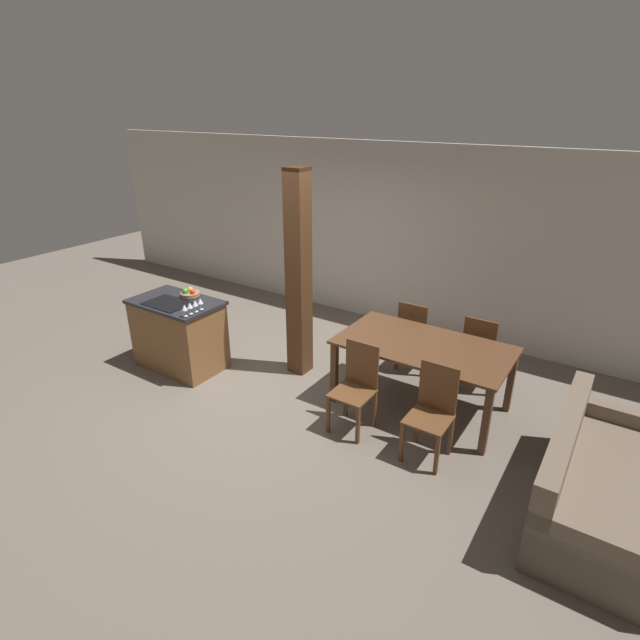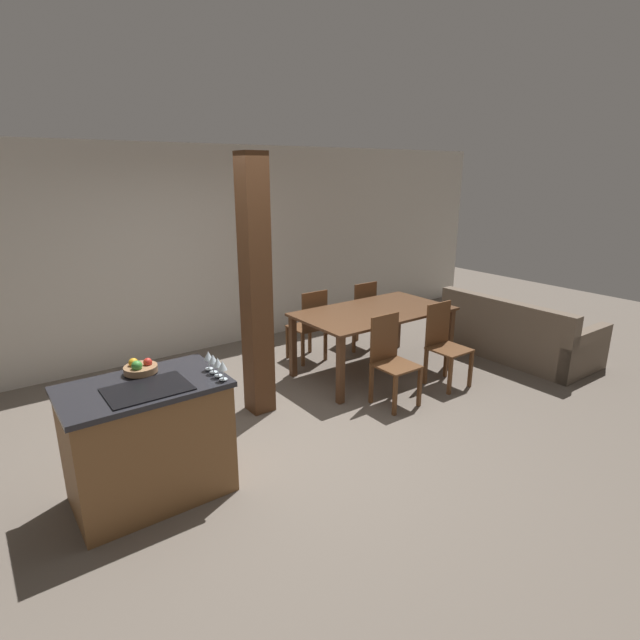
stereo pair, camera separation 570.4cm
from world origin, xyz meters
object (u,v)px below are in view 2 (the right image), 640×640
object	(u,v)px
wine_glass_end	(208,356)
dining_chair_near_right	(444,343)
fruit_bowl	(140,368)
dining_chair_far_right	(360,314)
kitchen_island	(149,441)
dining_chair_far_left	(310,325)
wine_glass_near	(223,366)
couch	(517,336)
timber_post	(256,289)
wine_glass_middle	(218,363)
dining_table	(374,318)
wine_glass_far	(213,359)
dining_chair_near_left	(391,359)

from	to	relation	value
wine_glass_end	dining_chair_near_right	world-z (taller)	wine_glass_end
fruit_bowl	dining_chair_far_right	size ratio (longest dim) A/B	0.26
kitchen_island	dining_chair_far_left	xyz separation A→B (m)	(2.56, 1.58, 0.03)
wine_glass_end	wine_glass_near	bearing A→B (deg)	-90.00
couch	kitchen_island	bearing A→B (deg)	91.21
timber_post	wine_glass_middle	bearing A→B (deg)	-131.84
timber_post	dining_chair_far_left	bearing A→B (deg)	34.21
kitchen_island	wine_glass_middle	world-z (taller)	wine_glass_middle
dining_table	wine_glass_far	bearing A→B (deg)	-158.87
wine_glass_middle	wine_glass_end	bearing A→B (deg)	90.00
wine_glass_far	dining_chair_near_right	size ratio (longest dim) A/B	0.15
fruit_bowl	dining_chair_near_right	bearing A→B (deg)	-1.76
dining_chair_far_right	dining_chair_near_right	bearing A→B (deg)	90.00
fruit_bowl	dining_chair_far_right	bearing A→B (deg)	22.42
wine_glass_near	wine_glass_far	size ratio (longest dim) A/B	1.00
wine_glass_near	dining_chair_near_left	xyz separation A→B (m)	(2.07, 0.38, -0.54)
kitchen_island	dining_table	bearing A→B (deg)	15.77
fruit_bowl	dining_table	bearing A→B (deg)	12.30
kitchen_island	wine_glass_end	distance (m)	0.75
dining_chair_near_right	couch	world-z (taller)	dining_chair_near_right
wine_glass_middle	wine_glass_end	size ratio (longest dim) A/B	1.00
wine_glass_far	dining_chair_far_right	xyz separation A→B (m)	(2.90, 1.70, -0.54)
kitchen_island	wine_glass_middle	distance (m)	0.78
dining_table	dining_chair_near_right	world-z (taller)	dining_chair_near_right
dining_chair_near_left	dining_chair_far_left	xyz separation A→B (m)	(0.00, 1.48, 0.00)
fruit_bowl	dining_chair_far_left	size ratio (longest dim) A/B	0.26
wine_glass_end	wine_glass_middle	bearing A→B (deg)	-90.00
dining_chair_far_left	dining_chair_far_right	distance (m)	0.83
couch	wine_glass_end	bearing A→B (deg)	91.85
kitchen_island	wine_glass_far	bearing A→B (deg)	-13.46
dining_chair_far_left	timber_post	size ratio (longest dim) A/B	0.37
couch	timber_post	distance (m)	3.72
dining_chair_near_right	dining_chair_near_left	bearing A→B (deg)	180.00
wine_glass_end	dining_chair_far_right	distance (m)	3.36
wine_glass_near	wine_glass_end	xyz separation A→B (m)	(0.00, 0.25, 0.00)
wine_glass_end	couch	world-z (taller)	wine_glass_end
kitchen_island	dining_table	xyz separation A→B (m)	(2.98, 0.84, 0.22)
wine_glass_far	wine_glass_end	distance (m)	0.08
dining_chair_far_left	dining_chair_far_right	bearing A→B (deg)	-180.00
wine_glass_near	timber_post	distance (m)	1.38
couch	wine_glass_middle	bearing A→B (deg)	93.98
kitchen_island	dining_chair_near_right	bearing A→B (deg)	1.69
kitchen_island	wine_glass_end	size ratio (longest dim) A/B	7.96
kitchen_island	wine_glass_far	world-z (taller)	wine_glass_far
wine_glass_end	wine_glass_far	bearing A→B (deg)	-90.00
dining_table	dining_chair_far_left	distance (m)	0.87
dining_table	dining_chair_near_left	world-z (taller)	dining_chair_near_left
dining_chair_near_left	dining_chair_far_right	xyz separation A→B (m)	(0.83, 1.48, 0.00)
wine_glass_far	couch	size ratio (longest dim) A/B	0.08
dining_chair_near_left	dining_chair_far_right	bearing A→B (deg)	60.63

